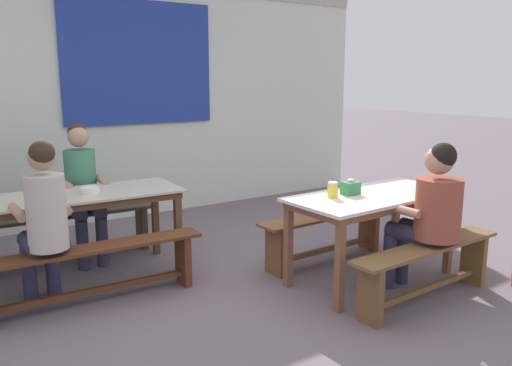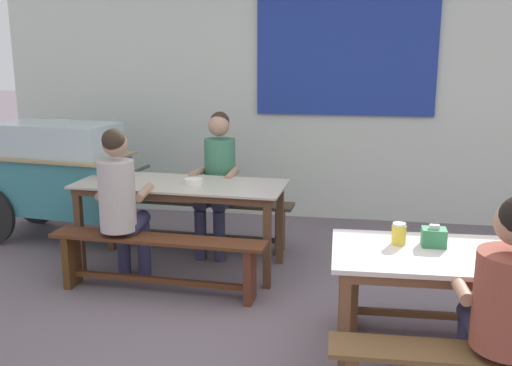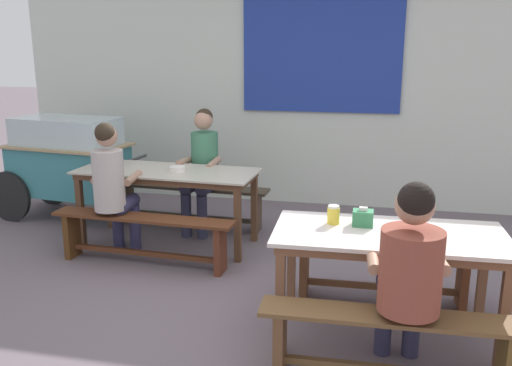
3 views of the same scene
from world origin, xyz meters
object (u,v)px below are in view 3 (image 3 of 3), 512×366
at_px(tissue_box, 363,218).
at_px(soup_bowl, 177,169).
at_px(bench_near_front, 390,339).
at_px(person_near_front, 409,268).
at_px(bench_near_back, 382,264).
at_px(dining_table_far, 167,178).
at_px(bench_far_front, 143,232).
at_px(bench_far_back, 190,198).
at_px(food_cart, 67,159).
at_px(condiment_jar, 333,215).
at_px(dining_table_near, 389,243).
at_px(person_center_facing, 202,163).
at_px(person_left_back_turned, 112,183).

distance_m(tissue_box, soup_bowl, 2.25).
xyz_separation_m(bench_near_front, soup_bowl, (-2.04, 1.97, 0.49)).
bearing_deg(person_near_front, bench_near_back, 96.39).
bearing_deg(dining_table_far, person_near_front, -40.77).
relative_size(bench_far_front, person_near_front, 1.38).
xyz_separation_m(dining_table_far, bench_near_back, (2.13, -0.85, -0.39)).
relative_size(bench_far_back, food_cart, 1.00).
bearing_deg(condiment_jar, bench_near_front, -59.37).
relative_size(dining_table_near, person_center_facing, 1.17).
bearing_deg(person_center_facing, person_near_front, -50.10).
height_order(condiment_jar, soup_bowl, condiment_jar).
bearing_deg(person_left_back_turned, condiment_jar, -21.67).
height_order(dining_table_far, bench_far_front, dining_table_far).
bearing_deg(dining_table_near, bench_near_front, -88.11).
height_order(dining_table_near, bench_near_front, dining_table_near).
distance_m(bench_near_back, bench_near_front, 1.16).
relative_size(dining_table_near, bench_far_front, 0.89).
bearing_deg(bench_near_back, soup_bowl, 157.96).
relative_size(dining_table_near, tissue_box, 11.12).
height_order(dining_table_far, soup_bowl, soup_bowl).
distance_m(bench_far_back, bench_near_front, 3.36).
bearing_deg(bench_far_front, person_center_facing, 77.52).
bearing_deg(person_near_front, dining_table_far, 139.23).
relative_size(food_cart, soup_bowl, 11.19).
bearing_deg(soup_bowl, person_near_front, -41.83).
xyz_separation_m(dining_table_far, person_left_back_turned, (-0.35, -0.49, 0.04)).
height_order(dining_table_far, bench_far_back, dining_table_far).
xyz_separation_m(person_near_front, tissue_box, (-0.28, 0.61, 0.09)).
relative_size(bench_far_back, bench_near_back, 1.22).
xyz_separation_m(dining_table_near, bench_far_back, (-2.12, 2.01, -0.37)).
relative_size(bench_near_back, person_left_back_turned, 1.12).
xyz_separation_m(food_cart, tissue_box, (3.44, -1.92, 0.13)).
height_order(person_left_back_turned, condiment_jar, person_left_back_turned).
relative_size(dining_table_far, person_left_back_turned, 1.40).
height_order(person_left_back_turned, person_center_facing, person_center_facing).
relative_size(dining_table_near, food_cart, 0.87).
bearing_deg(dining_table_far, tissue_box, -34.09).
relative_size(bench_far_front, food_cart, 0.97).
xyz_separation_m(dining_table_far, dining_table_near, (2.15, -1.43, -0.00)).
relative_size(bench_far_back, person_left_back_turned, 1.37).
distance_m(bench_near_front, person_near_front, 0.44).
relative_size(tissue_box, soup_bowl, 0.87).
bearing_deg(condiment_jar, person_center_facing, 130.33).
bearing_deg(dining_table_far, bench_near_front, -42.86).
bearing_deg(dining_table_far, person_center_facing, 66.86).
distance_m(person_left_back_turned, person_near_front, 2.97).
bearing_deg(bench_near_front, dining_table_far, 137.14).
bearing_deg(bench_near_back, dining_table_near, -88.11).
relative_size(bench_near_front, person_center_facing, 1.16).
distance_m(food_cart, person_center_facing, 1.69).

